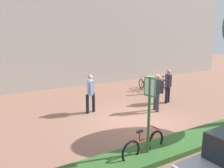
% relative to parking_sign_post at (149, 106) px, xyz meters
% --- Properties ---
extents(ground_plane, '(60.00, 60.00, 0.00)m').
position_rel_parking_sign_post_xyz_m(ground_plane, '(1.47, 2.50, -1.54)').
color(ground_plane, '#936651').
extents(building_facade, '(28.00, 1.20, 10.00)m').
position_rel_parking_sign_post_xyz_m(building_facade, '(1.47, 10.19, 3.46)').
color(building_facade, '#B2ADA3').
rests_on(building_facade, ground).
extents(planter_strip, '(7.00, 1.10, 0.16)m').
position_rel_parking_sign_post_xyz_m(planter_strip, '(0.92, 0.00, -1.46)').
color(planter_strip, '#336028').
rests_on(planter_strip, ground).
extents(parking_sign_post, '(0.13, 0.35, 2.34)m').
position_rel_parking_sign_post_xyz_m(parking_sign_post, '(0.00, 0.00, 0.00)').
color(parking_sign_post, '#2D7238').
rests_on(parking_sign_post, ground).
extents(bike_at_sign, '(1.67, 0.43, 0.86)m').
position_rel_parking_sign_post_xyz_m(bike_at_sign, '(-0.09, 0.07, -1.19)').
color(bike_at_sign, black).
rests_on(bike_at_sign, ground).
extents(bike_rack_cluster, '(2.11, 1.60, 0.83)m').
position_rel_parking_sign_post_xyz_m(bike_rack_cluster, '(5.73, 6.49, -1.19)').
color(bike_rack_cluster, '#99999E').
rests_on(bike_rack_cluster, ground).
extents(bollard_steel, '(0.16, 0.16, 0.90)m').
position_rel_parking_sign_post_xyz_m(bollard_steel, '(4.38, 5.62, -1.09)').
color(bollard_steel, '#ADADB2').
rests_on(bollard_steel, ground).
extents(person_suited_navy, '(0.42, 0.52, 1.72)m').
position_rel_parking_sign_post_xyz_m(person_suited_navy, '(2.94, 3.03, -0.55)').
color(person_suited_navy, '#383342').
rests_on(person_suited_navy, ground).
extents(person_shirt_white, '(0.48, 0.58, 1.72)m').
position_rel_parking_sign_post_xyz_m(person_shirt_white, '(0.26, 4.34, -0.55)').
color(person_shirt_white, black).
rests_on(person_shirt_white, ground).
extents(person_suited_dark, '(0.40, 0.55, 1.72)m').
position_rel_parking_sign_post_xyz_m(person_suited_dark, '(4.29, 3.74, -0.55)').
color(person_suited_dark, black).
rests_on(person_suited_dark, ground).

